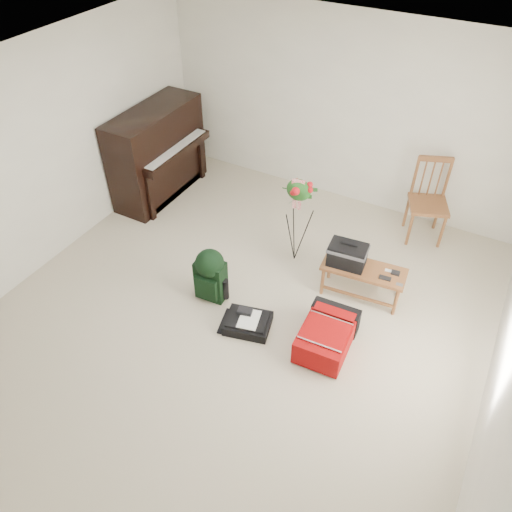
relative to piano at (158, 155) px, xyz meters
The scene contains 11 objects.
floor 2.77m from the piano, 36.20° to the right, with size 5.00×5.50×0.01m, color beige.
ceiling 3.31m from the piano, 36.20° to the right, with size 5.00×5.50×0.01m, color white.
wall_back 2.55m from the piano, 27.74° to the left, with size 5.00×0.04×2.50m, color beige.
wall_left 1.76m from the piano, 101.09° to the right, with size 0.04×5.50×2.50m, color beige.
piano is the anchor object (origin of this frame).
bench 3.15m from the piano, 11.72° to the right, with size 0.94×0.45×0.70m.
dining_chair 3.63m from the piano, 12.69° to the left, with size 0.59×0.59×1.05m.
red_suitcase 3.51m from the piano, 24.68° to the right, with size 0.52×0.74×0.31m.
black_duffel 2.92m from the piano, 35.30° to the right, with size 0.55×0.48×0.20m.
green_backpack 2.30m from the piano, 39.57° to the right, with size 0.34×0.32×0.65m.
flower_stand 2.34m from the piano, 10.47° to the right, with size 0.43×0.43×1.17m.
Camera 1 is at (1.92, -3.09, 4.04)m, focal length 35.00 mm.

